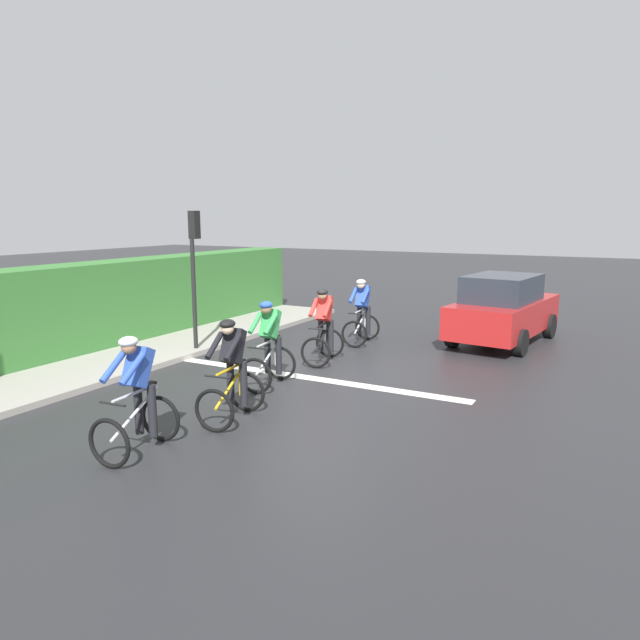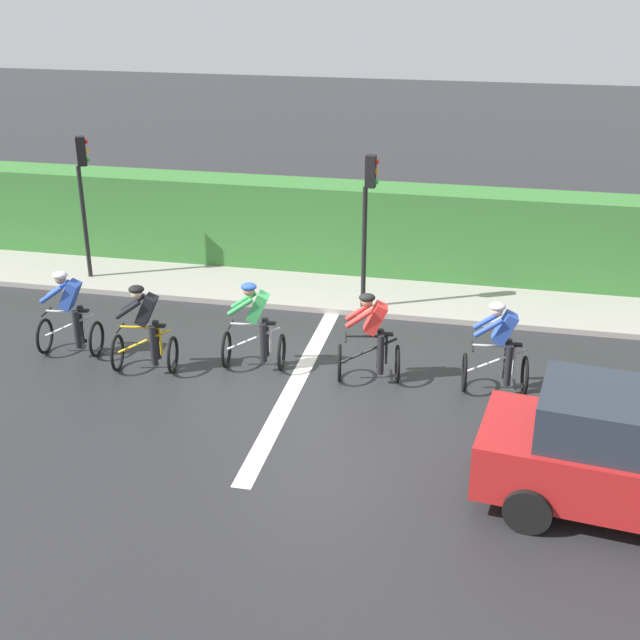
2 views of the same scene
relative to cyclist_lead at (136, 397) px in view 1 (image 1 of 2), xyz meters
name	(u,v)px [view 1 (image 1 of 2)]	position (x,y,z in m)	size (l,w,h in m)	color
ground_plane	(310,373)	(-0.05, -4.74, -0.80)	(80.00, 80.00, 0.00)	#28282B
sidewalk_kerb	(86,366)	(4.34, -2.74, -0.74)	(2.80, 18.00, 0.12)	#9E998E
stone_wall_low	(57,353)	(5.24, -2.74, -0.55)	(0.44, 18.00, 0.50)	gray
hedge_wall	(45,315)	(5.54, -2.74, 0.26)	(1.10, 18.00, 2.12)	#387533
road_marking_stop_line	(301,376)	(-0.05, -4.38, -0.79)	(7.00, 0.30, 0.01)	silver
cyclist_lead	(136,397)	(0.00, 0.00, 0.00)	(0.77, 1.13, 1.66)	black
cyclist_second	(232,372)	(-0.36, -1.65, 0.00)	(0.81, 1.16, 1.66)	black
cyclist_mid	(269,345)	(0.17, -3.54, 0.00)	(0.78, 1.14, 1.66)	black
cyclist_fourth	(324,327)	(0.12, -5.65, 0.00)	(0.86, 1.18, 1.66)	black
cyclist_trailing	(362,313)	(0.18, -7.84, 0.00)	(0.78, 1.14, 1.66)	black
car_red	(503,309)	(-2.98, -9.63, 0.08)	(2.28, 4.28, 1.76)	#B21E1E
traffic_light_near_crossing	(194,259)	(3.21, -5.05, 1.43)	(0.20, 0.31, 3.34)	black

